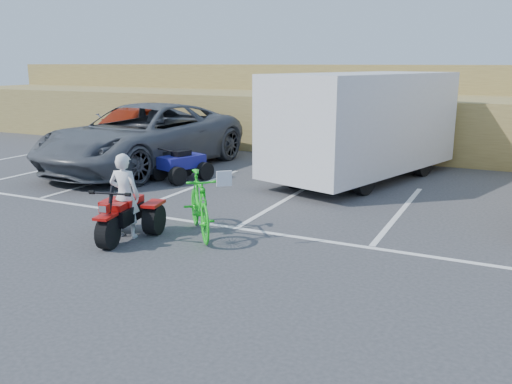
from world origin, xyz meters
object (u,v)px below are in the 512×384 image
at_px(red_trike_atv, 123,239).
at_px(rider, 125,196).
at_px(quad_atv_green, 317,185).
at_px(red_car, 134,127).
at_px(grey_pickup, 143,137).
at_px(green_dirt_bike, 199,204).
at_px(quad_atv_blue, 182,180).
at_px(cargo_trailer, 364,123).

relative_size(red_trike_atv, rider, 0.97).
relative_size(rider, quad_atv_green, 1.01).
bearing_deg(quad_atv_green, red_car, 157.43).
bearing_deg(red_trike_atv, grey_pickup, 112.12).
bearing_deg(green_dirt_bike, red_trike_atv, 176.13).
bearing_deg(rider, quad_atv_blue, -80.16).
xyz_separation_m(cargo_trailer, quad_atv_blue, (-4.46, -2.33, -1.58)).
height_order(green_dirt_bike, cargo_trailer, cargo_trailer).
relative_size(grey_pickup, quad_atv_green, 4.51).
xyz_separation_m(grey_pickup, quad_atv_green, (5.62, 0.08, -0.99)).
relative_size(rider, red_car, 0.31).
distance_m(grey_pickup, quad_atv_green, 5.71).
height_order(rider, quad_atv_green, rider).
height_order(rider, red_car, red_car).
height_order(red_trike_atv, green_dirt_bike, green_dirt_bike).
relative_size(red_car, quad_atv_blue, 3.55).
bearing_deg(quad_atv_blue, cargo_trailer, 45.84).
xyz_separation_m(red_trike_atv, red_car, (-6.33, 8.42, 0.87)).
height_order(red_car, quad_atv_green, red_car).
bearing_deg(green_dirt_bike, cargo_trailer, 36.90).
distance_m(red_trike_atv, quad_atv_blue, 5.20).
relative_size(red_trike_atv, cargo_trailer, 0.23).
xyz_separation_m(red_car, quad_atv_blue, (4.43, -3.57, -0.87)).
bearing_deg(quad_atv_green, red_trike_atv, -111.47).
bearing_deg(green_dirt_bike, quad_atv_blue, 86.89).
height_order(green_dirt_bike, quad_atv_blue, green_dirt_bike).
bearing_deg(grey_pickup, red_trike_atv, -52.31).
relative_size(quad_atv_blue, quad_atv_green, 0.91).
bearing_deg(red_trike_atv, quad_atv_green, 61.71).
distance_m(green_dirt_bike, cargo_trailer, 6.55).
bearing_deg(quad_atv_green, cargo_trailer, 52.57).
bearing_deg(quad_atv_blue, red_car, 159.41).
relative_size(green_dirt_bike, grey_pickup, 0.28).
bearing_deg(grey_pickup, quad_atv_blue, -21.35).
height_order(grey_pickup, quad_atv_blue, grey_pickup).
distance_m(rider, cargo_trailer, 7.53).
xyz_separation_m(rider, grey_pickup, (-3.86, 5.63, 0.19)).
relative_size(rider, cargo_trailer, 0.24).
bearing_deg(red_trike_atv, red_car, 115.13).
distance_m(red_trike_atv, red_car, 10.56).
xyz_separation_m(rider, quad_atv_blue, (-1.86, 4.70, -0.80)).
height_order(grey_pickup, red_car, grey_pickup).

